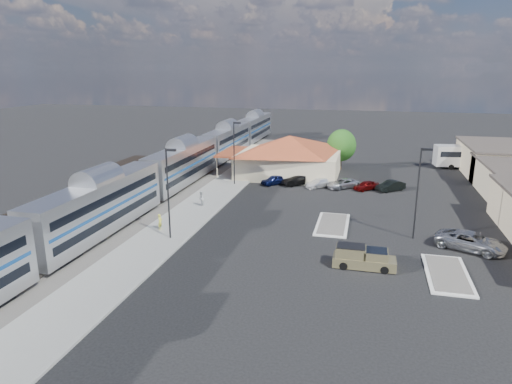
% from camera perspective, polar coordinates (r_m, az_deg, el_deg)
% --- Properties ---
extents(ground, '(280.00, 280.00, 0.00)m').
position_cam_1_polar(ground, '(47.81, 4.53, -4.55)').
color(ground, black).
rests_on(ground, ground).
extents(railbed, '(16.00, 100.00, 0.12)m').
position_cam_1_polar(railbed, '(61.62, -13.80, -0.34)').
color(railbed, '#4C4944').
rests_on(railbed, ground).
extents(platform, '(5.50, 92.00, 0.18)m').
position_cam_1_polar(platform, '(56.27, -6.58, -1.44)').
color(platform, gray).
rests_on(platform, ground).
extents(passenger_train, '(3.00, 104.00, 5.55)m').
position_cam_1_polar(passenger_train, '(65.29, -9.06, 3.33)').
color(passenger_train, silver).
rests_on(passenger_train, ground).
extents(freight_cars, '(2.80, 46.00, 4.00)m').
position_cam_1_polar(freight_cars, '(61.96, -16.70, 1.32)').
color(freight_cars, black).
rests_on(freight_cars, ground).
extents(station_depot, '(18.35, 12.24, 6.20)m').
position_cam_1_polar(station_depot, '(70.63, 4.15, 4.59)').
color(station_depot, '#BEB28B').
rests_on(station_depot, ground).
extents(traffic_island_south, '(3.30, 7.50, 0.21)m').
position_cam_1_polar(traffic_island_south, '(49.23, 9.53, -4.00)').
color(traffic_island_south, silver).
rests_on(traffic_island_south, ground).
extents(traffic_island_north, '(3.30, 7.50, 0.21)m').
position_cam_1_polar(traffic_island_north, '(40.42, 22.79, -9.43)').
color(traffic_island_north, silver).
rests_on(traffic_island_north, ground).
extents(lamp_plat_s, '(1.08, 0.25, 9.00)m').
position_cam_1_polar(lamp_plat_s, '(43.79, -10.87, 0.67)').
color(lamp_plat_s, black).
rests_on(lamp_plat_s, ground).
extents(lamp_plat_n, '(1.08, 0.25, 9.00)m').
position_cam_1_polar(lamp_plat_n, '(63.98, -2.69, 5.51)').
color(lamp_plat_n, black).
rests_on(lamp_plat_n, ground).
extents(lamp_lot, '(1.08, 0.25, 9.00)m').
position_cam_1_polar(lamp_lot, '(46.01, 19.71, 0.74)').
color(lamp_lot, black).
rests_on(lamp_lot, ground).
extents(tree_depot, '(4.71, 4.71, 6.63)m').
position_cam_1_polar(tree_depot, '(75.53, 10.63, 5.76)').
color(tree_depot, '#382314').
rests_on(tree_depot, ground).
extents(pickup_truck, '(5.13, 1.94, 1.77)m').
position_cam_1_polar(pickup_truck, '(39.43, 13.39, -8.05)').
color(pickup_truck, '#998D5E').
rests_on(pickup_truck, ground).
extents(suv, '(6.73, 5.09, 1.70)m').
position_cam_1_polar(suv, '(46.27, 25.25, -5.60)').
color(suv, '#9C9DA3').
rests_on(suv, ground).
extents(coach_bus, '(12.18, 4.37, 3.82)m').
position_cam_1_polar(coach_bus, '(83.37, 25.42, 4.15)').
color(coach_bus, silver).
rests_on(coach_bus, ground).
extents(person_a, '(0.44, 0.63, 1.64)m').
position_cam_1_polar(person_a, '(47.58, -11.90, -3.66)').
color(person_a, '#D8D843').
rests_on(person_a, platform).
extents(person_b, '(0.77, 0.94, 1.80)m').
position_cam_1_polar(person_b, '(54.83, -6.91, -0.82)').
color(person_b, silver).
rests_on(person_b, platform).
extents(parked_car_a, '(4.00, 4.00, 1.37)m').
position_cam_1_polar(parked_car_a, '(65.26, 2.32, 1.53)').
color(parked_car_a, '#0E1646').
rests_on(parked_car_a, ground).
extents(parked_car_b, '(4.38, 3.92, 1.44)m').
position_cam_1_polar(parked_car_b, '(65.00, 5.14, 1.46)').
color(parked_car_b, black).
rests_on(parked_car_b, ground).
extents(parked_car_c, '(4.36, 4.38, 1.28)m').
position_cam_1_polar(parked_car_c, '(64.34, 7.91, 1.15)').
color(parked_car_c, white).
rests_on(parked_car_c, ground).
extents(parked_car_d, '(5.04, 4.89, 1.34)m').
position_cam_1_polar(parked_car_d, '(64.39, 10.77, 1.07)').
color(parked_car_d, '#94969D').
rests_on(parked_car_d, ground).
extents(parked_car_e, '(3.75, 3.69, 1.28)m').
position_cam_1_polar(parked_car_e, '(64.04, 13.61, 0.80)').
color(parked_car_e, maroon).
rests_on(parked_car_e, ground).
extents(parked_car_f, '(4.21, 3.95, 1.41)m').
position_cam_1_polar(parked_car_f, '(64.40, 16.46, 0.74)').
color(parked_car_f, black).
rests_on(parked_car_f, ground).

